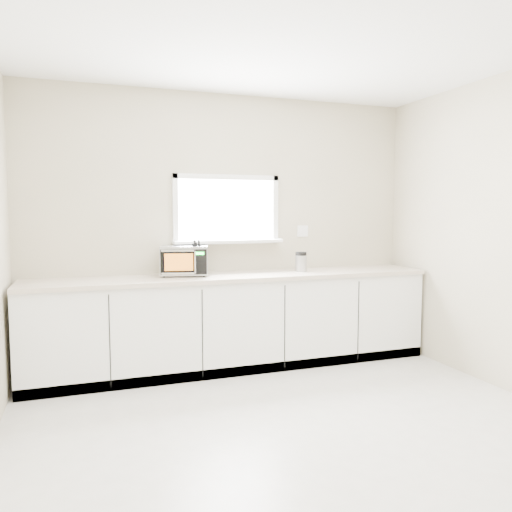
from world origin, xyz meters
name	(u,v)px	position (x,y,z in m)	size (l,w,h in m)	color
ground	(310,441)	(0.00, 0.00, 0.00)	(4.00, 4.00, 0.00)	beige
back_wall	(226,228)	(0.00, 2.00, 1.36)	(4.00, 0.17, 2.70)	beige
cabinets	(235,323)	(0.00, 1.70, 0.44)	(3.92, 0.60, 0.88)	white
countertop	(235,277)	(0.00, 1.69, 0.90)	(3.92, 0.64, 0.04)	beige
microwave	(184,260)	(-0.48, 1.79, 1.07)	(0.50, 0.44, 0.28)	black
knife_block	(196,260)	(-0.38, 1.72, 1.07)	(0.12, 0.24, 0.34)	#452918
cutting_board	(181,259)	(-0.48, 1.94, 1.07)	(0.30, 0.30, 0.02)	#9E643D
coffee_grinder	(301,262)	(0.70, 1.70, 1.02)	(0.14, 0.14, 0.20)	#A9ABB0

